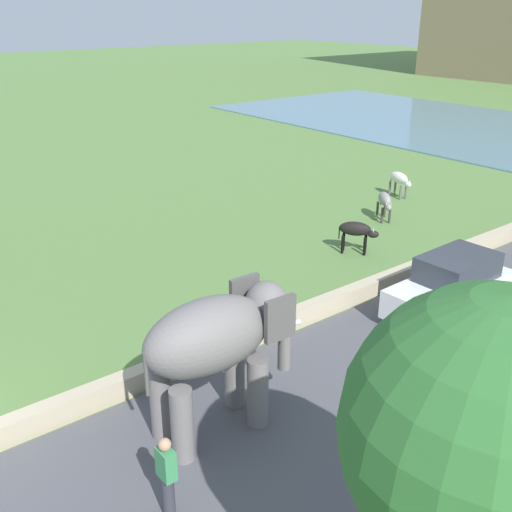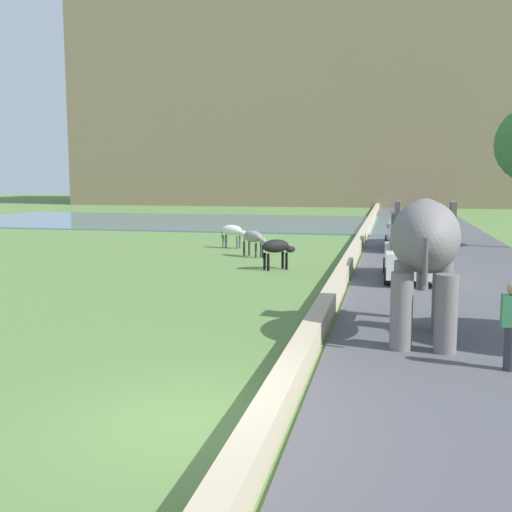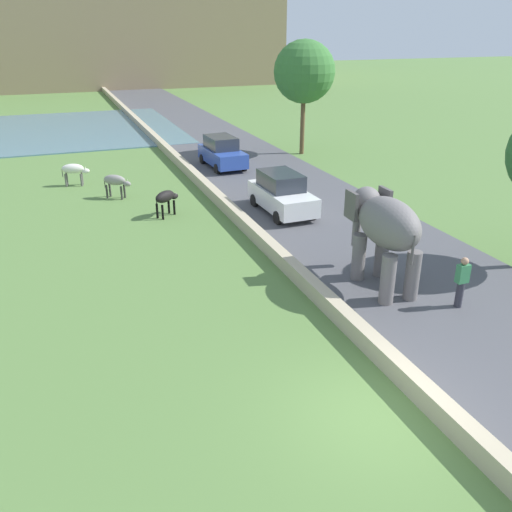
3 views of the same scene
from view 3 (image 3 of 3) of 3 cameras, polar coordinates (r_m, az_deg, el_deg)
The scene contains 11 objects.
ground_plane at distance 12.29m, azimuth 12.66°, elevation -16.23°, with size 220.00×220.00×0.00m, color #567A3D.
road_surface at distance 30.67m, azimuth 0.38°, elevation 8.81°, with size 7.00×120.00×0.06m, color #4C4C51.
barrier_wall at distance 27.64m, azimuth -5.54°, elevation 7.56°, with size 0.40×110.00×0.52m, color tan.
elephant at distance 16.88m, azimuth 13.43°, elevation 3.01°, with size 1.50×3.48×2.99m.
person_beside_elephant at distance 16.68m, azimuth 20.92°, elevation -2.55°, with size 0.36×0.22×1.63m.
car_blue at distance 31.79m, azimuth -3.62°, elevation 10.89°, with size 1.94×4.07×1.80m.
car_white at distance 23.78m, azimuth 2.76°, elevation 6.63°, with size 1.87×4.04×1.80m.
cow_black at distance 23.68m, azimuth -9.53°, elevation 6.11°, with size 1.30×1.12×1.15m.
cow_grey at distance 26.74m, azimuth -14.64°, elevation 7.66°, with size 1.33×1.07×1.15m.
cow_white at distance 29.56m, azimuth -18.72°, elevation 8.64°, with size 1.42×0.66×1.15m.
tree_mid at distance 34.92m, azimuth 5.13°, elevation 18.83°, with size 3.78×3.78×6.94m.
Camera 3 is at (-5.67, -7.71, 7.71)m, focal length 37.79 mm.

